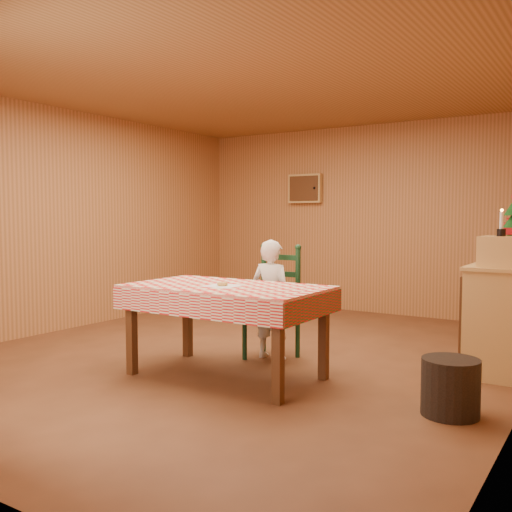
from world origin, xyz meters
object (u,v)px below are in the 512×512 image
(ladder_chair, at_px, (274,305))
(storage_bin, at_px, (450,387))
(dining_table, at_px, (226,295))
(seated_child, at_px, (271,299))
(shelf_unit, at_px, (506,316))
(crate, at_px, (501,252))

(ladder_chair, bearing_deg, storage_bin, -21.82)
(dining_table, distance_m, seated_child, 0.74)
(ladder_chair, xyz_separation_m, shelf_unit, (1.91, 0.78, -0.04))
(dining_table, bearing_deg, crate, 31.24)
(seated_child, relative_size, storage_bin, 2.91)
(crate, bearing_deg, shelf_unit, 91.23)
(seated_child, relative_size, shelf_unit, 0.91)
(storage_bin, bearing_deg, seated_child, 159.74)
(dining_table, relative_size, ladder_chair, 1.53)
(ladder_chair, bearing_deg, crate, 11.17)
(crate, distance_m, storage_bin, 1.41)
(dining_table, xyz_separation_m, shelf_unit, (1.91, 1.57, -0.22))
(shelf_unit, height_order, storage_bin, shelf_unit)
(crate, bearing_deg, storage_bin, -95.52)
(seated_child, distance_m, storage_bin, 1.97)
(ladder_chair, bearing_deg, shelf_unit, 22.16)
(ladder_chair, height_order, storage_bin, ladder_chair)
(storage_bin, bearing_deg, crate, 84.48)
(dining_table, relative_size, crate, 5.52)
(dining_table, bearing_deg, shelf_unit, 39.30)
(seated_child, bearing_deg, crate, -167.21)
(seated_child, distance_m, crate, 2.03)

